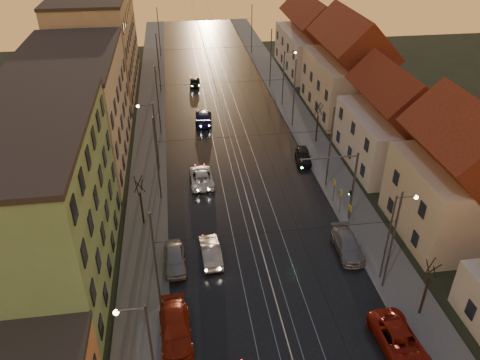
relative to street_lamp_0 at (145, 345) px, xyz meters
name	(u,v)px	position (x,y,z in m)	size (l,w,h in m)	color
road	(227,127)	(9.10, 38.00, -4.87)	(16.00, 120.00, 0.04)	black
sidewalk_left	(150,131)	(-0.90, 38.00, -4.81)	(4.00, 120.00, 0.15)	#4C4C4C
sidewalk_right	(300,122)	(19.10, 38.00, -4.81)	(4.00, 120.00, 0.15)	#4C4C4C
tram_rail_0	(210,127)	(6.90, 38.00, -4.83)	(0.06, 120.00, 0.03)	gray
tram_rail_1	(221,127)	(8.33, 38.00, -4.83)	(0.06, 120.00, 0.03)	gray
tram_rail_2	(233,126)	(9.87, 38.00, -4.83)	(0.06, 120.00, 0.03)	gray
tram_rail_3	(243,125)	(11.30, 38.00, -4.83)	(0.06, 120.00, 0.03)	gray
apartment_left_1	(32,211)	(-8.40, 12.00, 1.61)	(10.00, 18.00, 13.00)	#6E945E
apartment_left_2	(75,110)	(-8.40, 32.00, 1.11)	(10.00, 20.00, 12.00)	#B4AD8B
apartment_left_3	(98,42)	(-8.40, 56.00, 2.11)	(10.00, 24.00, 14.00)	#9B7E64
house_right_1	(458,181)	(26.10, 13.00, 0.56)	(8.67, 10.20, 10.80)	beige
house_right_2	(393,125)	(26.10, 26.00, -0.24)	(9.18, 12.24, 9.20)	beige
house_right_3	(348,71)	(26.10, 41.00, 0.92)	(9.18, 14.28, 11.50)	beige
house_right_4	(311,41)	(26.10, 59.00, 0.16)	(9.18, 16.32, 10.00)	beige
catenary_pole_l_1	(156,265)	(0.50, 7.00, -0.39)	(0.16, 0.16, 9.00)	#595B60
catenary_pole_r_1	(392,243)	(17.70, 7.00, -0.39)	(0.16, 0.16, 9.00)	#595B60
catenary_pole_l_2	(157,160)	(0.50, 22.00, -0.39)	(0.16, 0.16, 9.00)	#595B60
catenary_pole_r_2	(330,148)	(17.70, 22.00, -0.39)	(0.16, 0.16, 9.00)	#595B60
catenary_pole_l_3	(158,101)	(0.50, 37.00, -0.39)	(0.16, 0.16, 9.00)	#595B60
catenary_pole_r_3	(294,94)	(17.70, 37.00, -0.39)	(0.16, 0.16, 9.00)	#595B60
catenary_pole_l_4	(158,64)	(0.50, 52.00, -0.39)	(0.16, 0.16, 9.00)	#595B60
catenary_pole_r_4	(271,59)	(17.70, 52.00, -0.39)	(0.16, 0.16, 9.00)	#595B60
catenary_pole_l_5	(159,33)	(0.50, 70.00, -0.39)	(0.16, 0.16, 9.00)	#595B60
catenary_pole_r_5	(252,30)	(17.70, 70.00, -0.39)	(0.16, 0.16, 9.00)	#595B60
street_lamp_0	(145,345)	(0.00, 0.00, 0.00)	(1.75, 0.32, 8.00)	#595B60
street_lamp_1	(394,230)	(18.21, 8.00, 0.00)	(1.75, 0.32, 8.00)	#595B60
street_lamp_2	(152,130)	(0.00, 28.00, 0.00)	(1.75, 0.32, 8.00)	#595B60
street_lamp_3	(286,73)	(18.21, 44.00, 0.00)	(1.75, 0.32, 8.00)	#595B60
traffic_light_mast	(344,179)	(17.10, 16.00, -0.29)	(5.30, 0.32, 7.20)	#595B60
bare_tree_0	(141,202)	(-1.09, 18.00, -2.40)	(1.09, 1.09, 5.11)	black
bare_tree_1	(426,289)	(19.31, 4.00, -2.40)	(1.09, 1.09, 5.11)	black
bare_tree_2	(317,124)	(19.51, 32.00, -2.40)	(1.09, 1.09, 5.11)	black
driving_car_1	(211,251)	(4.66, 12.35, -4.14)	(1.58, 4.53, 1.49)	gray
driving_car_2	(201,177)	(4.79, 24.60, -4.17)	(2.39, 5.18, 1.44)	silver
driving_car_3	(203,117)	(6.17, 39.80, -4.12)	(2.15, 5.28, 1.53)	#181B49
driving_car_4	(195,82)	(5.87, 54.02, -4.23)	(1.56, 3.87, 1.32)	black
parked_left_2	(175,329)	(1.51, 4.53, -4.12)	(2.14, 5.27, 1.53)	maroon
parked_left_3	(175,258)	(1.63, 11.89, -4.15)	(1.75, 4.35, 1.48)	#A5A5AA
parked_right_0	(400,342)	(16.42, 1.22, -4.10)	(2.59, 5.62, 1.56)	maroon
parked_right_1	(348,245)	(16.39, 11.52, -4.17)	(2.00, 4.93, 1.43)	gray
parked_right_2	(303,156)	(16.69, 27.56, -4.19)	(1.64, 4.07, 1.39)	black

